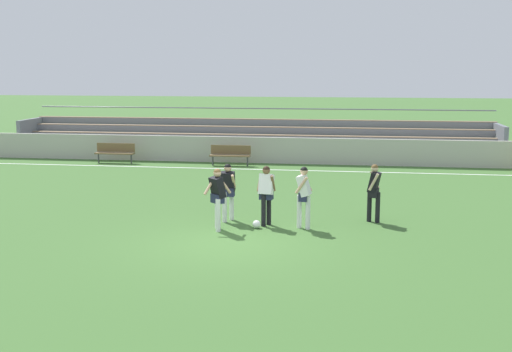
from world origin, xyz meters
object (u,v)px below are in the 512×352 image
player_dark_on_ball (217,194)px  soccer_ball (257,224)px  player_white_deep_cover (266,190)px  bench_far_left (230,153)px  player_dark_wide_left (228,187)px  bleacher_stand (253,137)px  bench_near_wall_gap (115,151)px  player_dark_pressing_high (374,188)px  player_white_dropping_back (304,192)px

player_dark_on_ball → soccer_ball: (1.00, 0.34, -0.88)m
player_white_deep_cover → bench_far_left: bearing=105.9°
player_white_deep_cover → player_dark_wide_left: player_white_deep_cover is taller
bleacher_stand → bench_near_wall_gap: size_ratio=13.01×
soccer_ball → player_dark_wide_left: bearing=142.4°
soccer_ball → bleacher_stand: bearing=99.2°
player_dark_pressing_high → player_dark_wide_left: size_ratio=1.00×
bleacher_stand → player_white_deep_cover: (2.54, -14.06, 0.05)m
player_white_deep_cover → player_white_dropping_back: size_ratio=0.98×
bench_near_wall_gap → bench_far_left: bearing=0.0°
player_dark_wide_left → bleacher_stand: bearing=95.8°
bench_near_wall_gap → soccer_ball: 13.75m
player_dark_on_ball → player_white_deep_cover: (1.22, 0.69, -0.00)m
player_dark_on_ball → player_white_deep_cover: bearing=29.7°
player_dark_on_ball → player_dark_pressing_high: size_ratio=1.01×
bleacher_stand → player_white_dropping_back: bleacher_stand is taller
player_dark_on_ball → player_dark_pressing_high: (4.15, 1.55, -0.02)m
player_dark_pressing_high → soccer_ball: player_dark_pressing_high is taller
player_white_dropping_back → soccer_ball: 1.56m
player_dark_pressing_high → bench_far_left: bearing=121.3°
bleacher_stand → soccer_ball: size_ratio=106.46×
player_dark_on_ball → soccer_ball: size_ratio=7.59×
bench_far_left → player_dark_wide_left: 10.52m
player_white_deep_cover → player_dark_on_ball: bearing=-150.3°
player_white_deep_cover → player_white_dropping_back: 1.06m
player_white_dropping_back → soccer_ball: (-1.26, -0.17, -0.90)m
bleacher_stand → soccer_ball: (2.32, -14.41, -0.83)m
bench_far_left → player_dark_on_ball: (1.82, -11.39, 0.45)m
bleacher_stand → player_white_deep_cover: 14.29m
bench_far_left → player_white_deep_cover: size_ratio=1.08×
bench_far_left → player_dark_pressing_high: bearing=-58.7°
bench_far_left → player_white_dropping_back: bearing=-69.4°
bench_near_wall_gap → player_white_deep_cover: size_ratio=1.08×
bench_near_wall_gap → player_white_deep_cover: 13.60m
player_white_deep_cover → soccer_ball: player_white_deep_cover is taller
bleacher_stand → player_white_dropping_back: bearing=-75.9°
player_white_deep_cover → player_white_dropping_back: (1.04, -0.18, 0.02)m
player_dark_on_ball → player_white_deep_cover: player_dark_on_ball is taller
player_white_dropping_back → player_dark_pressing_high: player_white_dropping_back is taller
player_dark_on_ball → bench_far_left: bearing=99.1°
player_white_deep_cover → player_dark_wide_left: size_ratio=1.01×
bench_near_wall_gap → soccer_ball: bench_near_wall_gap is taller
bench_far_left → player_dark_wide_left: bearing=-79.6°
player_white_dropping_back → bleacher_stand: bearing=104.1°
bench_near_wall_gap → player_dark_pressing_high: (11.32, -9.85, 0.43)m
bench_near_wall_gap → player_dark_pressing_high: player_dark_pressing_high is taller
player_dark_pressing_high → player_white_deep_cover: bearing=-163.8°
bench_near_wall_gap → soccer_ball: (8.16, -11.05, -0.44)m
player_white_dropping_back → player_dark_wide_left: size_ratio=1.03×
player_dark_pressing_high → soccer_ball: (-3.15, -1.20, -0.87)m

